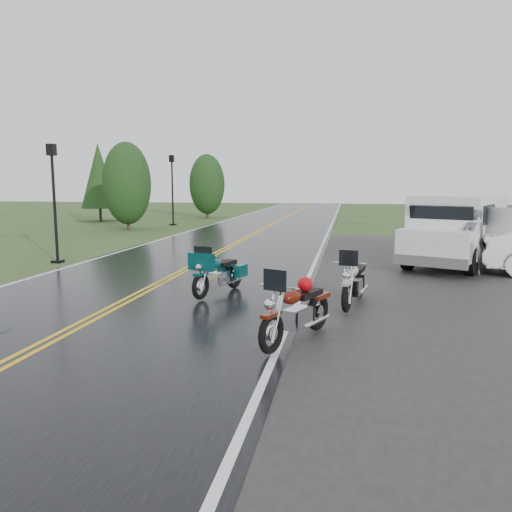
{
  "coord_description": "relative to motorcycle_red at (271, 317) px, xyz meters",
  "views": [
    {
      "loc": [
        4.85,
        -9.08,
        2.63
      ],
      "look_at": [
        2.8,
        2.0,
        1.0
      ],
      "focal_mm": 35.0,
      "sensor_mm": 36.0,
      "label": 1
    }
  ],
  "objects": [
    {
      "name": "ground",
      "position": [
        -3.74,
        1.83,
        -0.64
      ],
      "size": [
        120.0,
        120.0,
        0.0
      ],
      "primitive_type": "plane",
      "color": "#2D471E",
      "rests_on": "ground"
    },
    {
      "name": "road",
      "position": [
        -3.74,
        11.83,
        -0.62
      ],
      "size": [
        8.0,
        100.0,
        0.04
      ],
      "primitive_type": "cube",
      "color": "black",
      "rests_on": "ground"
    },
    {
      "name": "lamp_post_far_left",
      "position": [
        -9.99,
        23.37,
        1.61
      ],
      "size": [
        0.39,
        0.39,
        4.5
      ],
      "primitive_type": null,
      "color": "black",
      "rests_on": "ground"
    },
    {
      "name": "motorcycle_silver",
      "position": [
        1.12,
        2.72,
        -0.02
      ],
      "size": [
        1.15,
        2.21,
        1.24
      ],
      "primitive_type": null,
      "rotation": [
        0.0,
        0.0,
        -0.19
      ],
      "color": "#95979C",
      "rests_on": "ground"
    },
    {
      "name": "tree_left_far",
      "position": [
        -9.73,
        30.5,
        1.47
      ],
      "size": [
        2.74,
        2.74,
        4.21
      ],
      "primitive_type": null,
      "color": "#1E3D19",
      "rests_on": "ground"
    },
    {
      "name": "person_at_van",
      "position": [
        4.65,
        7.8,
        0.32
      ],
      "size": [
        0.8,
        0.63,
        1.92
      ],
      "primitive_type": "imported",
      "rotation": [
        0.0,
        0.0,
        3.42
      ],
      "color": "#4D4E52",
      "rests_on": "ground"
    },
    {
      "name": "pine_left_far",
      "position": [
        -16.3,
        25.8,
        2.03
      ],
      "size": [
        2.57,
        2.57,
        5.34
      ],
      "primitive_type": null,
      "color": "#1E3D19",
      "rests_on": "ground"
    },
    {
      "name": "lamp_post_near_left",
      "position": [
        -8.49,
        7.87,
        1.35
      ],
      "size": [
        0.34,
        0.34,
        3.98
      ],
      "primitive_type": null,
      "color": "black",
      "rests_on": "ground"
    },
    {
      "name": "van_white",
      "position": [
        2.95,
        8.44,
        0.53
      ],
      "size": [
        4.48,
        6.32,
        2.33
      ],
      "primitive_type": null,
      "rotation": [
        0.0,
        0.0,
        -0.43
      ],
      "color": "silver",
      "rests_on": "ground"
    },
    {
      "name": "motorcycle_teal",
      "position": [
        -2.1,
        3.28,
        -0.03
      ],
      "size": [
        1.33,
        2.17,
        1.21
      ],
      "primitive_type": null,
      "rotation": [
        0.0,
        0.0,
        -0.31
      ],
      "color": "#053B3A",
      "rests_on": "ground"
    },
    {
      "name": "tree_left_mid",
      "position": [
        -11.47,
        19.89,
        1.51
      ],
      "size": [
        2.75,
        2.75,
        4.3
      ],
      "primitive_type": null,
      "color": "#1E3D19",
      "rests_on": "ground"
    },
    {
      "name": "motorcycle_red",
      "position": [
        0.0,
        0.0,
        0.0
      ],
      "size": [
        1.57,
        2.29,
        1.27
      ],
      "primitive_type": null,
      "rotation": [
        0.0,
        0.0,
        -0.4
      ],
      "color": "#4F1309",
      "rests_on": "ground"
    }
  ]
}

